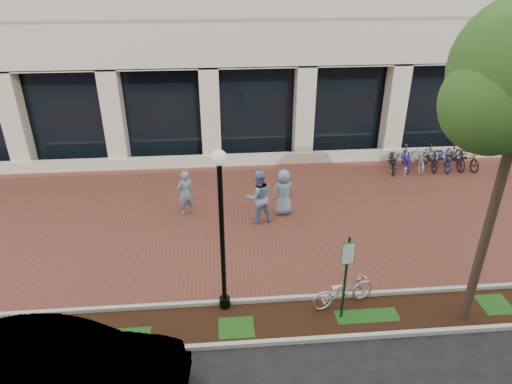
{
  "coord_description": "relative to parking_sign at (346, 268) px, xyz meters",
  "views": [
    {
      "loc": [
        -1.69,
        -13.84,
        8.11
      ],
      "look_at": [
        -0.56,
        -0.8,
        1.37
      ],
      "focal_mm": 32.0,
      "sensor_mm": 36.0,
      "label": 1
    }
  ],
  "objects": [
    {
      "name": "sedan_near_curb",
      "position": [
        -6.23,
        -1.98,
        -0.71
      ],
      "size": [
        5.1,
        2.15,
        1.64
      ],
      "primitive_type": "imported",
      "rotation": [
        0.0,
        0.0,
        1.48
      ],
      "color": "#A5A6AA",
      "rests_on": "ground"
    },
    {
      "name": "pedestrian_right",
      "position": [
        -0.73,
        5.39,
        -0.7
      ],
      "size": [
        0.9,
        0.68,
        1.66
      ],
      "primitive_type": "imported",
      "rotation": [
        0.0,
        0.0,
        3.34
      ],
      "color": "#7D9EBB",
      "rests_on": "ground"
    },
    {
      "name": "lamppost",
      "position": [
        -2.92,
        0.66,
        0.95
      ],
      "size": [
        0.36,
        0.36,
        4.39
      ],
      "color": "black",
      "rests_on": "ground"
    },
    {
      "name": "bollard",
      "position": [
        4.22,
        6.85,
        -1.04
      ],
      "size": [
        0.12,
        0.12,
        0.95
      ],
      "color": "silver",
      "rests_on": "ground"
    },
    {
      "name": "curb_street_side",
      "position": [
        -1.22,
        -0.74,
        -1.47
      ],
      "size": [
        40.0,
        0.12,
        0.12
      ],
      "primitive_type": "cube",
      "color": "beige",
      "rests_on": "ground"
    },
    {
      "name": "brick_plaza",
      "position": [
        -1.22,
        5.26,
        -1.52
      ],
      "size": [
        40.0,
        9.0,
        0.01
      ],
      "primitive_type": "cube",
      "color": "brown",
      "rests_on": "ground"
    },
    {
      "name": "locked_bicycle",
      "position": [
        0.14,
        0.49,
        -1.06
      ],
      "size": [
        1.88,
        1.09,
        0.93
      ],
      "primitive_type": "imported",
      "rotation": [
        0.0,
        0.0,
        1.85
      ],
      "color": "silver",
      "rests_on": "ground"
    },
    {
      "name": "planting_strip",
      "position": [
        -1.22,
        0.01,
        -1.52
      ],
      "size": [
        40.0,
        1.5,
        0.01
      ],
      "primitive_type": "cube",
      "color": "black",
      "rests_on": "ground"
    },
    {
      "name": "parking_sign",
      "position": [
        0.0,
        0.0,
        0.0
      ],
      "size": [
        0.34,
        0.07,
        2.4
      ],
      "rotation": [
        0.0,
        0.0,
        0.11
      ],
      "color": "#12321A",
      "rests_on": "ground"
    },
    {
      "name": "ground",
      "position": [
        -1.22,
        5.26,
        -1.53
      ],
      "size": [
        120.0,
        120.0,
        0.0
      ],
      "primitive_type": "plane",
      "color": "black",
      "rests_on": "ground"
    },
    {
      "name": "curb_plaza_side",
      "position": [
        -1.22,
        0.76,
        -1.47
      ],
      "size": [
        40.0,
        0.12,
        0.12
      ],
      "primitive_type": "cube",
      "color": "beige",
      "rests_on": "ground"
    },
    {
      "name": "pedestrian_mid",
      "position": [
        -1.65,
        4.9,
        -0.57
      ],
      "size": [
        1.08,
        0.93,
        1.91
      ],
      "primitive_type": "imported",
      "rotation": [
        0.0,
        0.0,
        3.39
      ],
      "color": "#859EC7",
      "rests_on": "ground"
    },
    {
      "name": "bike_rack_cluster",
      "position": [
        6.11,
        8.71,
        -1.05
      ],
      "size": [
        4.18,
        1.85,
        1.02
      ],
      "rotation": [
        0.0,
        0.0,
        -0.14
      ],
      "color": "black",
      "rests_on": "ground"
    },
    {
      "name": "pedestrian_left",
      "position": [
        -4.14,
        5.68,
        -0.71
      ],
      "size": [
        0.71,
        0.64,
        1.63
      ],
      "primitive_type": "imported",
      "rotation": [
        0.0,
        0.0,
        3.67
      ],
      "color": "#7E97BD",
      "rests_on": "ground"
    }
  ]
}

